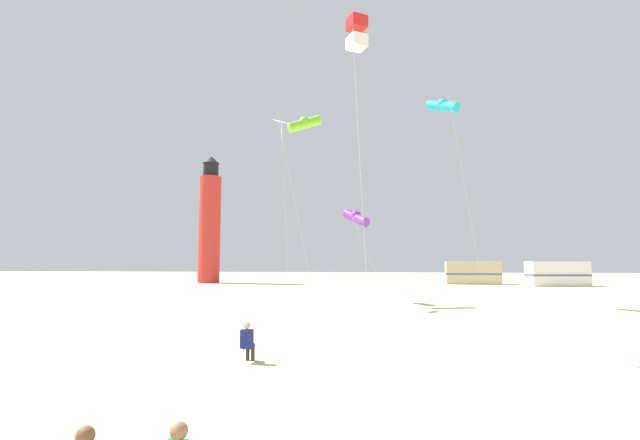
{
  "coord_description": "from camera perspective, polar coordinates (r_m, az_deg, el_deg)",
  "views": [
    {
      "loc": [
        1.8,
        -7.7,
        2.92
      ],
      "look_at": [
        0.03,
        9.03,
        4.48
      ],
      "focal_mm": 24.51,
      "sensor_mm": 36.0,
      "label": 1
    }
  ],
  "objects": [
    {
      "name": "kite_tube_lime",
      "position": [
        31.93,
        -2.08,
        12.49
      ],
      "size": [
        3.08,
        2.64,
        13.37
      ],
      "color": "silver",
      "rests_on": "ground"
    },
    {
      "name": "kite_tube_violet",
      "position": [
        31.08,
        4.72,
        0.35
      ],
      "size": [
        3.18,
        3.33,
        6.67
      ],
      "color": "silver",
      "rests_on": "ground"
    },
    {
      "name": "lighthouse_distant",
      "position": [
        59.3,
        -14.2,
        -0.37
      ],
      "size": [
        2.8,
        2.8,
        16.8
      ],
      "color": "red",
      "rests_on": "ground"
    },
    {
      "name": "rv_van_tan",
      "position": [
        57.38,
        19.29,
        -6.52
      ],
      "size": [
        6.61,
        2.86,
        2.8
      ],
      "rotation": [
        0.0,
        0.0,
        -0.08
      ],
      "color": "#C6B28C",
      "rests_on": "ground"
    },
    {
      "name": "kite_diamond_white",
      "position": [
        29.55,
        -4.85,
        11.58
      ],
      "size": [
        2.87,
        2.87,
        12.3
      ],
      "color": "silver",
      "rests_on": "ground"
    },
    {
      "name": "kite_flyer_standing",
      "position": [
        13.21,
        -9.43,
        -15.28
      ],
      "size": [
        0.35,
        0.52,
        1.16
      ],
      "rotation": [
        0.0,
        0.0,
        3.1
      ],
      "color": "navy",
      "rests_on": "ground"
    },
    {
      "name": "rv_van_white",
      "position": [
        56.62,
        28.57,
        -6.2
      ],
      "size": [
        6.61,
        2.87,
        2.8
      ],
      "rotation": [
        0.0,
        0.0,
        0.08
      ],
      "color": "white",
      "rests_on": "ground"
    },
    {
      "name": "kite_tube_cyan",
      "position": [
        32.0,
        15.7,
        14.17
      ],
      "size": [
        3.53,
        3.56,
        14.18
      ],
      "color": "silver",
      "rests_on": "ground"
    },
    {
      "name": "kite_box_scarlet",
      "position": [
        16.9,
        4.83,
        23.09
      ],
      "size": [
        0.82,
        0.82,
        11.55
      ],
      "color": "silver",
      "rests_on": "ground"
    },
    {
      "name": "ground",
      "position": [
        8.42,
        -7.41,
        -25.53
      ],
      "size": [
        200.0,
        200.0,
        0.0
      ],
      "primitive_type": "plane",
      "color": "beige"
    }
  ]
}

